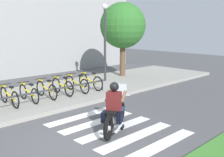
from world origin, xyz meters
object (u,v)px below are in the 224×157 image
(rider, at_px, (115,103))
(bicycle_6, at_px, (77,84))
(bicycle_3, at_px, (29,93))
(bicycle_2, at_px, (9,96))
(bike_rack, at_px, (45,91))
(motorcycle, at_px, (115,115))
(tree_near_rack, at_px, (123,26))
(street_lamp, at_px, (105,36))
(bicycle_5, at_px, (62,86))
(bicycle_7, at_px, (90,81))
(bicycle_4, at_px, (46,89))

(rider, xyz_separation_m, bicycle_6, (1.72, 4.13, -0.33))
(bicycle_3, bearing_deg, bicycle_2, -179.98)
(rider, distance_m, bike_rack, 3.59)
(rider, bearing_deg, bicycle_2, 107.62)
(motorcycle, bearing_deg, bicycle_2, 108.62)
(bicycle_3, distance_m, tree_near_rack, 7.21)
(bicycle_2, bearing_deg, street_lamp, 9.94)
(bicycle_5, bearing_deg, tree_near_rack, 15.23)
(bike_rack, xyz_separation_m, tree_near_rack, (6.22, 1.94, 2.46))
(motorcycle, bearing_deg, bicycle_7, 59.52)
(rider, distance_m, street_lamp, 6.89)
(rider, distance_m, bicycle_7, 4.83)
(bicycle_4, height_order, tree_near_rack, tree_near_rack)
(rider, xyz_separation_m, bike_rack, (-0.18, 3.58, -0.26))
(bicycle_7, bearing_deg, bicycle_2, 179.99)
(bicycle_6, height_order, street_lamp, street_lamp)
(bicycle_7, bearing_deg, bicycle_3, 179.98)
(bicycle_6, distance_m, tree_near_rack, 5.20)
(bicycle_4, distance_m, bike_rack, 0.68)
(bicycle_7, distance_m, street_lamp, 2.88)
(bicycle_5, xyz_separation_m, street_lamp, (3.33, 0.98, 2.01))
(bike_rack, bearing_deg, bicycle_7, 11.79)
(bicycle_4, xyz_separation_m, bike_rack, (-0.38, -0.55, 0.08))
(bicycle_4, relative_size, tree_near_rack, 0.37)
(bicycle_2, relative_size, bicycle_5, 1.01)
(bicycle_3, bearing_deg, tree_near_rack, 11.84)
(bicycle_4, bearing_deg, bicycle_5, -0.03)
(bicycle_3, bearing_deg, motorcycle, -81.37)
(rider, bearing_deg, bicycle_3, 97.65)
(rider, bearing_deg, bike_rack, 92.81)
(bicycle_7, height_order, tree_near_rack, tree_near_rack)
(bicycle_2, distance_m, bicycle_7, 3.79)
(bicycle_3, xyz_separation_m, bicycle_6, (2.27, -0.00, 0.02))
(motorcycle, xyz_separation_m, bicycle_6, (1.65, 4.09, 0.04))
(motorcycle, distance_m, rider, 0.38)
(motorcycle, distance_m, bicycle_5, 4.19)
(rider, relative_size, tree_near_rack, 0.33)
(rider, height_order, bicycle_3, rider)
(bicycle_2, relative_size, bicycle_6, 0.94)
(bicycle_3, relative_size, bicycle_7, 0.92)
(bicycle_4, bearing_deg, bicycle_6, 0.00)
(bicycle_3, relative_size, bicycle_4, 0.98)
(bicycle_2, height_order, tree_near_rack, tree_near_rack)
(bike_rack, distance_m, street_lamp, 5.11)
(motorcycle, xyz_separation_m, bicycle_5, (0.89, 4.09, 0.04))
(bicycle_6, distance_m, bicycle_7, 0.76)
(bicycle_4, distance_m, bicycle_6, 1.52)
(bicycle_3, bearing_deg, bicycle_5, -0.05)
(bicycle_3, bearing_deg, bicycle_6, -0.02)
(tree_near_rack, bearing_deg, rider, -137.61)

